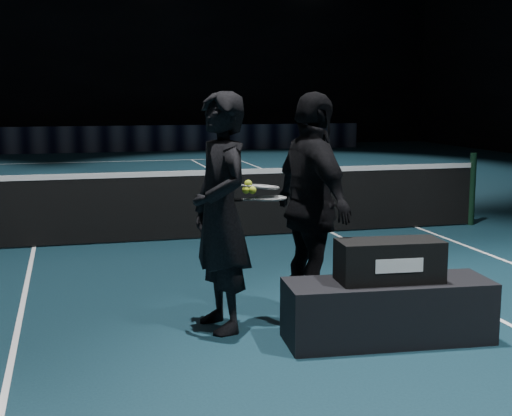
{
  "coord_description": "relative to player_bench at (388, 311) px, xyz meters",
  "views": [
    {
      "loc": [
        0.47,
        -9.53,
        1.98
      ],
      "look_at": [
        2.0,
        -3.76,
        1.02
      ],
      "focal_mm": 50.0,
      "sensor_mm": 36.0,
      "label": 1
    }
  ],
  "objects": [
    {
      "name": "wall_back",
      "position": [
        -2.92,
        22.45,
        4.75
      ],
      "size": [
        30.0,
        0.0,
        30.0
      ],
      "primitive_type": "plane",
      "rotation": [
        1.57,
        0.0,
        0.0
      ],
      "color": "black",
      "rests_on": "ground"
    },
    {
      "name": "player_b",
      "position": [
        -0.39,
        0.74,
        0.75
      ],
      "size": [
        0.66,
        1.23,
        2.0
      ],
      "primitive_type": "imported",
      "rotation": [
        0.0,
        0.0,
        1.72
      ],
      "color": "black",
      "rests_on": "floor"
    },
    {
      "name": "net_mesh",
      "position": [
        -2.92,
        4.45,
        0.2
      ],
      "size": [
        12.8,
        0.02,
        0.86
      ],
      "primitive_type": "cube",
      "color": "black",
      "rests_on": "floor"
    },
    {
      "name": "player_bench",
      "position": [
        0.0,
        0.0,
        0.0
      ],
      "size": [
        1.7,
        0.69,
        0.5
      ],
      "primitive_type": "cube",
      "rotation": [
        0.0,
        0.0,
        -0.08
      ],
      "color": "black",
      "rests_on": "floor"
    },
    {
      "name": "racket_bag",
      "position": [
        0.0,
        0.0,
        0.42
      ],
      "size": [
        0.86,
        0.42,
        0.33
      ],
      "primitive_type": "cube",
      "rotation": [
        0.0,
        0.0,
        -0.08
      ],
      "color": "black",
      "rests_on": "player_bench"
    },
    {
      "name": "bag_signature",
      "position": [
        0.0,
        -0.18,
        0.42
      ],
      "size": [
        0.39,
        0.04,
        0.11
      ],
      "primitive_type": "cube",
      "rotation": [
        0.0,
        0.0,
        -0.08
      ],
      "color": "white",
      "rests_on": "racket_bag"
    },
    {
      "name": "racket_lower",
      "position": [
        -0.79,
        0.7,
        0.85
      ],
      "size": [
        0.7,
        0.29,
        0.03
      ],
      "primitive_type": null,
      "rotation": [
        0.0,
        0.0,
        0.11
      ],
      "color": "black",
      "rests_on": "player_a"
    },
    {
      "name": "court_lines",
      "position": [
        -2.92,
        4.45,
        -0.25
      ],
      "size": [
        10.98,
        23.78,
        0.01
      ],
      "primitive_type": null,
      "color": "white",
      "rests_on": "floor"
    },
    {
      "name": "sponsor_backdrop",
      "position": [
        -2.92,
        19.95,
        0.2
      ],
      "size": [
        22.0,
        0.15,
        0.9
      ],
      "primitive_type": "cube",
      "color": "black",
      "rests_on": "floor"
    },
    {
      "name": "tennis_balls",
      "position": [
        -0.98,
        0.68,
        0.94
      ],
      "size": [
        0.12,
        0.1,
        0.12
      ],
      "primitive_type": null,
      "color": "gold",
      "rests_on": "racket_upper"
    },
    {
      "name": "net_tape",
      "position": [
        -2.92,
        4.45,
        0.67
      ],
      "size": [
        12.8,
        0.03,
        0.07
      ],
      "primitive_type": "cube",
      "color": "white",
      "rests_on": "net_mesh"
    },
    {
      "name": "net_post_right",
      "position": [
        3.48,
        4.45,
        0.3
      ],
      "size": [
        0.1,
        0.1,
        1.1
      ],
      "primitive_type": "cylinder",
      "color": "black",
      "rests_on": "floor"
    },
    {
      "name": "floor",
      "position": [
        -2.92,
        4.45,
        -0.25
      ],
      "size": [
        36.0,
        36.0,
        0.0
      ],
      "primitive_type": "plane",
      "color": "black",
      "rests_on": "ground"
    },
    {
      "name": "player_a",
      "position": [
        -1.23,
        0.65,
        0.75
      ],
      "size": [
        0.62,
        0.81,
        2.0
      ],
      "primitive_type": "imported",
      "rotation": [
        0.0,
        0.0,
        -1.37
      ],
      "color": "black",
      "rests_on": "floor"
    },
    {
      "name": "racket_upper",
      "position": [
        -0.84,
        0.73,
        0.95
      ],
      "size": [
        0.71,
        0.34,
        0.1
      ],
      "primitive_type": null,
      "rotation": [
        0.0,
        0.1,
        0.18
      ],
      "color": "black",
      "rests_on": "player_b"
    }
  ]
}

